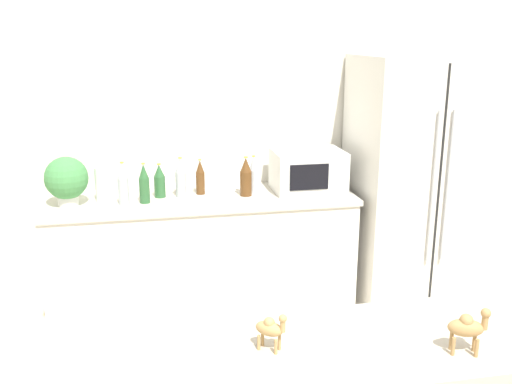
# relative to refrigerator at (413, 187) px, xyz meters

# --- Properties ---
(wall_back) EXTENTS (8.00, 0.06, 2.55)m
(wall_back) POSITION_rel_refrigerator_xyz_m (-1.09, 0.40, 0.36)
(wall_back) COLOR silver
(wall_back) RESTS_ON ground_plane
(back_counter) EXTENTS (2.06, 0.63, 0.91)m
(back_counter) POSITION_rel_refrigerator_xyz_m (-1.50, 0.07, -0.46)
(back_counter) COLOR silver
(back_counter) RESTS_ON ground_plane
(refrigerator) EXTENTS (0.84, 0.73, 1.82)m
(refrigerator) POSITION_rel_refrigerator_xyz_m (0.00, 0.00, 0.00)
(refrigerator) COLOR silver
(refrigerator) RESTS_ON ground_plane
(potted_plant) EXTENTS (0.27, 0.27, 0.31)m
(potted_plant) POSITION_rel_refrigerator_xyz_m (-2.35, 0.03, 0.16)
(potted_plant) COLOR silver
(potted_plant) RESTS_ON back_counter
(paper_towel_roll) EXTENTS (0.11, 0.11, 0.23)m
(paper_towel_roll) POSITION_rel_refrigerator_xyz_m (-2.13, 0.07, 0.11)
(paper_towel_roll) COLOR white
(paper_towel_roll) RESTS_ON back_counter
(microwave) EXTENTS (0.48, 0.37, 0.28)m
(microwave) POSITION_rel_refrigerator_xyz_m (-0.76, 0.09, 0.13)
(microwave) COLOR white
(microwave) RESTS_ON back_counter
(back_bottle_0) EXTENTS (0.07, 0.07, 0.26)m
(back_bottle_0) POSITION_rel_refrigerator_xyz_m (-1.87, -0.01, 0.12)
(back_bottle_0) COLOR #2D6033
(back_bottle_0) RESTS_ON back_counter
(back_bottle_1) EXTENTS (0.07, 0.07, 0.23)m
(back_bottle_1) POSITION_rel_refrigerator_xyz_m (-1.77, 0.11, 0.10)
(back_bottle_1) COLOR #2D6033
(back_bottle_1) RESTS_ON back_counter
(back_bottle_2) EXTENTS (0.08, 0.08, 0.27)m
(back_bottle_2) POSITION_rel_refrigerator_xyz_m (-1.20, 0.04, 0.12)
(back_bottle_2) COLOR brown
(back_bottle_2) RESTS_ON back_counter
(back_bottle_3) EXTENTS (0.07, 0.07, 0.28)m
(back_bottle_3) POSITION_rel_refrigerator_xyz_m (-2.00, -0.02, 0.13)
(back_bottle_3) COLOR #B2B7BC
(back_bottle_3) RESTS_ON back_counter
(back_bottle_4) EXTENTS (0.07, 0.07, 0.27)m
(back_bottle_4) POSITION_rel_refrigerator_xyz_m (-1.63, 0.10, 0.12)
(back_bottle_4) COLOR #B2B7BC
(back_bottle_4) RESTS_ON back_counter
(back_bottle_5) EXTENTS (0.06, 0.06, 0.24)m
(back_bottle_5) POSITION_rel_refrigerator_xyz_m (-1.50, 0.13, 0.11)
(back_bottle_5) COLOR brown
(back_bottle_5) RESTS_ON back_counter
(back_bottle_6) EXTENTS (0.07, 0.07, 0.26)m
(back_bottle_6) POSITION_rel_refrigerator_xyz_m (-1.14, 0.09, 0.12)
(back_bottle_6) COLOR #B2B7BC
(back_bottle_6) RESTS_ON back_counter
(camel_figurine) EXTENTS (0.11, 0.10, 0.14)m
(camel_figurine) POSITION_rel_refrigerator_xyz_m (-1.48, -1.99, 0.13)
(camel_figurine) COLOR tan
(camel_figurine) RESTS_ON bar_counter
(camel_figurine_second) EXTENTS (0.13, 0.09, 0.16)m
(camel_figurine_second) POSITION_rel_refrigerator_xyz_m (-0.87, -2.13, 0.15)
(camel_figurine_second) COLOR #A87F4C
(camel_figurine_second) RESTS_ON bar_counter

